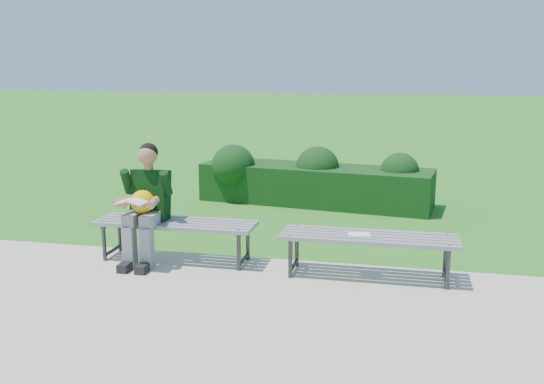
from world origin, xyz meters
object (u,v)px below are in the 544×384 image
object	(u,v)px
hedge	(311,180)
paper_sheet	(359,234)
seated_boy	(146,200)
bench_right	(369,240)
bench_left	(176,226)

from	to	relation	value
hedge	paper_sheet	world-z (taller)	hedge
seated_boy	bench_right	bearing A→B (deg)	-0.10
hedge	seated_boy	world-z (taller)	seated_boy
hedge	paper_sheet	size ratio (longest dim) A/B	15.28
bench_left	paper_sheet	distance (m)	2.04
bench_right	paper_sheet	distance (m)	0.12
bench_left	bench_right	distance (m)	2.14
bench_left	paper_sheet	bearing A→B (deg)	-2.84
bench_left	seated_boy	size ratio (longest dim) A/B	1.37
hedge	bench_right	distance (m)	3.50
hedge	paper_sheet	xyz separation A→B (m)	(1.01, -3.32, 0.09)
bench_right	hedge	bearing A→B (deg)	108.42
hedge	bench_right	size ratio (longest dim) A/B	2.08
bench_left	paper_sheet	world-z (taller)	bench_left
seated_boy	paper_sheet	xyz separation A→B (m)	(2.34, -0.00, -0.24)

